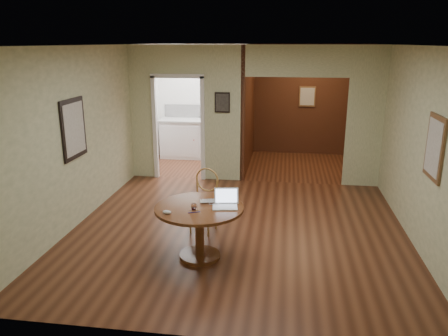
# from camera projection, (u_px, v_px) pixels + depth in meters

# --- Properties ---
(floor) EXTENTS (5.00, 5.00, 0.00)m
(floor) POSITION_uv_depth(u_px,v_px,m) (238.00, 231.00, 6.58)
(floor) COLOR #432113
(floor) RESTS_ON ground
(room_shell) EXTENTS (5.20, 7.50, 5.00)m
(room_shell) POSITION_uv_depth(u_px,v_px,m) (233.00, 113.00, 9.23)
(room_shell) COLOR silver
(room_shell) RESTS_ON ground
(dining_table) EXTENTS (1.15, 1.15, 0.72)m
(dining_table) POSITION_uv_depth(u_px,v_px,m) (199.00, 220.00, 5.64)
(dining_table) COLOR #5A2E16
(dining_table) RESTS_ON ground
(chair) EXTENTS (0.49, 0.49, 0.95)m
(chair) POSITION_uv_depth(u_px,v_px,m) (205.00, 197.00, 6.49)
(chair) COLOR #B08B3E
(chair) RESTS_ON ground
(open_laptop) EXTENTS (0.34, 0.32, 0.22)m
(open_laptop) POSITION_uv_depth(u_px,v_px,m) (226.00, 202.00, 5.60)
(open_laptop) COLOR silver
(open_laptop) RESTS_ON dining_table
(closed_laptop) EXTENTS (0.37, 0.29, 0.03)m
(closed_laptop) POSITION_uv_depth(u_px,v_px,m) (213.00, 202.00, 5.70)
(closed_laptop) COLOR silver
(closed_laptop) RESTS_ON dining_table
(mouse) EXTENTS (0.12, 0.07, 0.05)m
(mouse) POSITION_uv_depth(u_px,v_px,m) (167.00, 212.00, 5.35)
(mouse) COLOR silver
(mouse) RESTS_ON dining_table
(wine_glass) EXTENTS (0.08, 0.08, 0.09)m
(wine_glass) POSITION_uv_depth(u_px,v_px,m) (194.00, 206.00, 5.48)
(wine_glass) COLOR white
(wine_glass) RESTS_ON dining_table
(pen) EXTENTS (0.14, 0.07, 0.01)m
(pen) POSITION_uv_depth(u_px,v_px,m) (194.00, 212.00, 5.39)
(pen) COLOR #0C1057
(pen) RESTS_ON dining_table
(kitchen_cabinet) EXTENTS (2.06, 0.60, 0.94)m
(kitchen_cabinet) POSITION_uv_depth(u_px,v_px,m) (202.00, 139.00, 10.63)
(kitchen_cabinet) COLOR white
(kitchen_cabinet) RESTS_ON ground
(grocery_bag) EXTENTS (0.31, 0.28, 0.26)m
(grocery_bag) POSITION_uv_depth(u_px,v_px,m) (224.00, 115.00, 10.39)
(grocery_bag) COLOR #B9B087
(grocery_bag) RESTS_ON kitchen_cabinet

